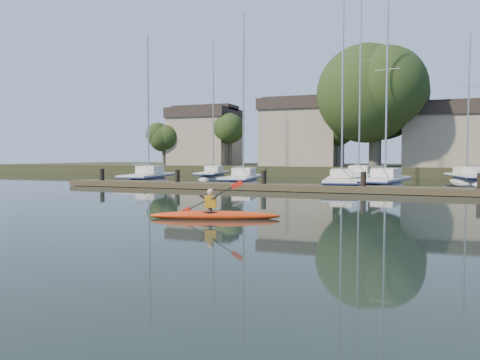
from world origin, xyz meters
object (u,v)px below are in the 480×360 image
(sailboat_1, at_px, (243,187))
(sailboat_6, at_px, (358,184))
(dock, at_px, (311,188))
(sailboat_7, at_px, (467,185))
(sailboat_5, at_px, (213,180))
(sailboat_2, at_px, (341,191))
(kayak, at_px, (214,214))
(sailboat_3, at_px, (384,190))
(sailboat_0, at_px, (148,185))

(sailboat_1, relative_size, sailboat_6, 0.81)
(dock, distance_m, sailboat_7, 16.86)
(sailboat_5, bearing_deg, sailboat_1, -63.02)
(sailboat_2, bearing_deg, dock, -114.27)
(kayak, xyz_separation_m, sailboat_3, (4.43, 18.19, -0.37))
(kayak, bearing_deg, sailboat_5, 95.44)
(sailboat_3, xyz_separation_m, sailboat_5, (-16.12, 8.15, 0.03))
(dock, height_order, sailboat_0, sailboat_0)
(kayak, xyz_separation_m, dock, (0.57, 13.13, 0.03))
(sailboat_5, relative_size, sailboat_7, 1.07)
(sailboat_3, height_order, sailboat_5, sailboat_5)
(sailboat_2, height_order, sailboat_7, sailboat_2)
(dock, relative_size, sailboat_6, 1.99)
(kayak, height_order, sailboat_7, sailboat_7)
(sailboat_3, bearing_deg, sailboat_7, 67.36)
(sailboat_7, bearing_deg, sailboat_2, -140.59)
(dock, distance_m, sailboat_6, 12.33)
(sailboat_7, bearing_deg, sailboat_3, -134.20)
(sailboat_7, bearing_deg, sailboat_6, -179.94)
(sailboat_0, height_order, sailboat_7, sailboat_7)
(kayak, height_order, sailboat_1, sailboat_1)
(sailboat_2, bearing_deg, sailboat_6, 82.65)
(kayak, distance_m, sailboat_7, 28.81)
(sailboat_6, bearing_deg, sailboat_7, 8.86)
(sailboat_0, relative_size, sailboat_5, 0.93)
(sailboat_0, height_order, sailboat_6, sailboat_6)
(sailboat_6, distance_m, sailboat_7, 8.47)
(sailboat_2, xyz_separation_m, sailboat_6, (0.16, 8.50, -0.01))
(sailboat_1, bearing_deg, sailboat_7, 21.62)
(kayak, xyz_separation_m, sailboat_0, (-13.43, 17.58, -0.38))
(dock, relative_size, sailboat_1, 2.46)
(dock, height_order, sailboat_7, sailboat_7)
(sailboat_7, bearing_deg, sailboat_5, 171.14)
(dock, xyz_separation_m, sailboat_3, (3.86, 5.06, -0.41))
(sailboat_2, relative_size, sailboat_7, 1.15)
(sailboat_3, bearing_deg, kayak, -92.46)
(kayak, relative_size, dock, 0.13)
(dock, bearing_deg, sailboat_1, 140.96)
(kayak, relative_size, sailboat_7, 0.33)
(sailboat_3, bearing_deg, sailboat_1, -168.77)
(sailboat_3, distance_m, sailboat_6, 7.61)
(sailboat_1, height_order, sailboat_2, sailboat_2)
(kayak, distance_m, sailboat_2, 16.98)
(sailboat_1, distance_m, sailboat_5, 10.14)
(sailboat_3, bearing_deg, sailboat_2, -142.34)
(kayak, bearing_deg, sailboat_2, 65.46)
(sailboat_6, bearing_deg, sailboat_5, 174.43)
(sailboat_6, bearing_deg, sailboat_2, -92.64)
(sailboat_2, height_order, sailboat_6, sailboat_6)
(dock, distance_m, sailboat_0, 14.70)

